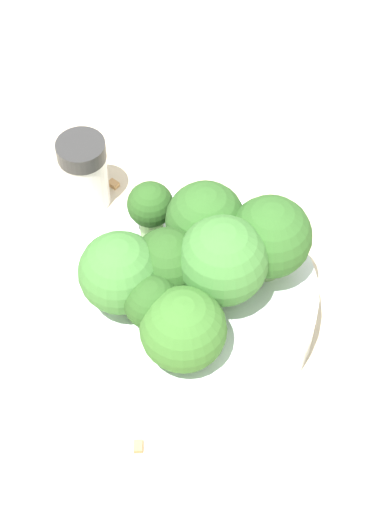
# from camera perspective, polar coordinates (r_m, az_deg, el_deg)

# --- Properties ---
(ground_plane) EXTENTS (3.00, 3.00, 0.00)m
(ground_plane) POSITION_cam_1_polar(r_m,az_deg,el_deg) (0.62, -0.00, -4.19)
(ground_plane) COLOR beige
(bowl) EXTENTS (0.17, 0.17, 0.04)m
(bowl) POSITION_cam_1_polar(r_m,az_deg,el_deg) (0.60, -0.00, -3.18)
(bowl) COLOR silver
(bowl) RESTS_ON ground_plane
(broccoli_floret_0) EXTENTS (0.05, 0.05, 0.06)m
(broccoli_floret_0) POSITION_cam_1_polar(r_m,az_deg,el_deg) (0.56, -1.62, -0.54)
(broccoli_floret_0) COLOR #84AD66
(broccoli_floret_0) RESTS_ON bowl
(broccoli_floret_1) EXTENTS (0.06, 0.06, 0.07)m
(broccoli_floret_1) POSITION_cam_1_polar(r_m,az_deg,el_deg) (0.55, 2.06, -0.36)
(broccoli_floret_1) COLOR #7A9E5B
(broccoli_floret_1) RESTS_ON bowl
(broccoli_floret_2) EXTENTS (0.04, 0.04, 0.05)m
(broccoli_floret_2) POSITION_cam_1_polar(r_m,az_deg,el_deg) (0.54, -2.71, -3.27)
(broccoli_floret_2) COLOR #7A9E5B
(broccoli_floret_2) RESTS_ON bowl
(broccoli_floret_3) EXTENTS (0.05, 0.05, 0.06)m
(broccoli_floret_3) POSITION_cam_1_polar(r_m,az_deg,el_deg) (0.55, -4.71, -1.50)
(broccoli_floret_3) COLOR #7A9E5B
(broccoli_floret_3) RESTS_ON bowl
(broccoli_floret_4) EXTENTS (0.06, 0.06, 0.07)m
(broccoli_floret_4) POSITION_cam_1_polar(r_m,az_deg,el_deg) (0.57, 5.26, 1.09)
(broccoli_floret_4) COLOR #8EB770
(broccoli_floret_4) RESTS_ON bowl
(broccoli_floret_5) EXTENTS (0.06, 0.06, 0.06)m
(broccoli_floret_5) POSITION_cam_1_polar(r_m,az_deg,el_deg) (0.54, -0.58, -4.95)
(broccoli_floret_5) COLOR #84AD66
(broccoli_floret_5) RESTS_ON bowl
(broccoli_floret_6) EXTENTS (0.03, 0.03, 0.05)m
(broccoli_floret_6) POSITION_cam_1_polar(r_m,az_deg,el_deg) (0.59, -2.79, 3.26)
(broccoli_floret_6) COLOR #84AD66
(broccoli_floret_6) RESTS_ON bowl
(broccoli_floret_7) EXTENTS (0.05, 0.05, 0.06)m
(broccoli_floret_7) POSITION_cam_1_polar(r_m,az_deg,el_deg) (0.57, 0.90, 2.32)
(broccoli_floret_7) COLOR #7A9E5B
(broccoli_floret_7) RESTS_ON bowl
(pepper_shaker) EXTENTS (0.04, 0.04, 0.06)m
(pepper_shaker) POSITION_cam_1_polar(r_m,az_deg,el_deg) (0.67, -7.19, 5.53)
(pepper_shaker) COLOR silver
(pepper_shaker) RESTS_ON ground_plane
(almond_crumb_0) EXTENTS (0.01, 0.01, 0.01)m
(almond_crumb_0) POSITION_cam_1_polar(r_m,az_deg,el_deg) (0.70, -5.27, 4.92)
(almond_crumb_0) COLOR #AD7F4C
(almond_crumb_0) RESTS_ON ground_plane
(almond_crumb_1) EXTENTS (0.01, 0.01, 0.01)m
(almond_crumb_1) POSITION_cam_1_polar(r_m,az_deg,el_deg) (0.57, -3.62, -12.47)
(almond_crumb_1) COLOR #AD7F4C
(almond_crumb_1) RESTS_ON ground_plane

